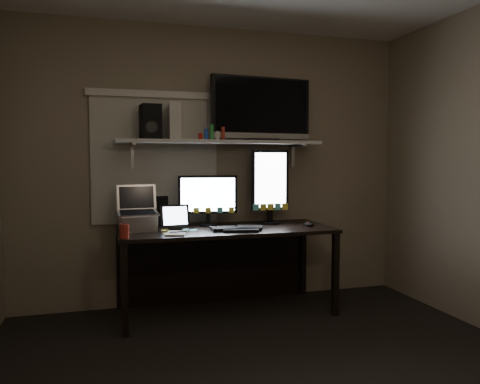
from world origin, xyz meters
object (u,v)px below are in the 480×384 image
object	(u,v)px
monitor_portrait	(270,186)
tv	(261,109)
desk	(223,246)
game_console	(174,122)
monitor_landscape	(208,200)
mouse	(309,224)
cup	(124,231)
laptop	(138,209)
keyboard	(237,228)
speaker	(150,122)
tablet	(175,217)

from	to	relation	value
monitor_portrait	tv	xyz separation A→B (m)	(-0.06, 0.07, 0.69)
desk	game_console	world-z (taller)	game_console
monitor_landscape	mouse	bearing A→B (deg)	-11.81
desk	monitor_portrait	size ratio (longest dim) A/B	2.63
mouse	cup	distance (m)	1.58
monitor_landscape	tv	world-z (taller)	tv
monitor_portrait	laptop	world-z (taller)	monitor_portrait
keyboard	laptop	xyz separation A→B (m)	(-0.79, 0.18, 0.17)
desk	game_console	size ratio (longest dim) A/B	5.78
cup	game_console	xyz separation A→B (m)	(0.45, 0.50, 0.85)
speaker	mouse	bearing A→B (deg)	-18.54
monitor_portrait	tablet	bearing A→B (deg)	-168.75
laptop	game_console	bearing A→B (deg)	21.31
tv	keyboard	bearing A→B (deg)	-138.34
monitor_landscape	laptop	size ratio (longest dim) A/B	1.42
monitor_landscape	keyboard	size ratio (longest dim) A/B	1.17
desk	laptop	world-z (taller)	laptop
mouse	speaker	size ratio (longest dim) A/B	0.36
tablet	speaker	xyz separation A→B (m)	(-0.17, 0.17, 0.79)
cup	speaker	size ratio (longest dim) A/B	0.36
desk	mouse	size ratio (longest dim) A/B	17.39
desk	tv	distance (m)	1.28
tablet	mouse	bearing A→B (deg)	-13.69
tv	desk	bearing A→B (deg)	-170.53
keyboard	tv	bearing A→B (deg)	58.74
monitor_landscape	game_console	bearing A→B (deg)	178.74
desk	tablet	bearing A→B (deg)	-166.36
mouse	tablet	bearing A→B (deg)	163.50
speaker	monitor_landscape	bearing A→B (deg)	-7.02
tablet	speaker	size ratio (longest dim) A/B	0.83
tablet	tv	bearing A→B (deg)	7.47
cup	speaker	xyz separation A→B (m)	(0.25, 0.47, 0.84)
monitor_landscape	monitor_portrait	size ratio (longest dim) A/B	0.75
tablet	tv	size ratio (longest dim) A/B	0.25
tablet	cup	distance (m)	0.52
tv	game_console	xyz separation A→B (m)	(-0.79, -0.01, -0.13)
monitor_portrait	cup	xyz separation A→B (m)	(-1.30, -0.44, -0.29)
monitor_portrait	keyboard	bearing A→B (deg)	-141.53
monitor_landscape	cup	distance (m)	0.88
desk	cup	xyz separation A→B (m)	(-0.85, -0.40, 0.23)
game_console	desk	bearing A→B (deg)	-7.27
keyboard	laptop	size ratio (longest dim) A/B	1.21
cup	game_console	distance (m)	1.09
laptop	tv	xyz separation A→B (m)	(1.12, 0.17, 0.85)
keyboard	monitor_portrait	bearing A→B (deg)	47.31
keyboard	game_console	xyz separation A→B (m)	(-0.46, 0.35, 0.89)
monitor_portrait	keyboard	size ratio (longest dim) A/B	1.55
monitor_portrait	mouse	distance (m)	0.50
speaker	tv	bearing A→B (deg)	-3.13
keyboard	tablet	world-z (taller)	tablet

